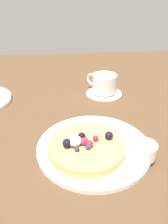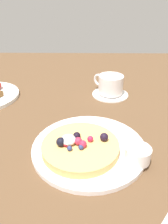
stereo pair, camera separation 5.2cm
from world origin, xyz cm
name	(u,v)px [view 2 (the right image)]	position (x,y,z in cm)	size (l,w,h in cm)	color
ground_plane	(62,139)	(0.00, 0.00, -1.50)	(193.63, 156.35, 3.00)	brown
pancake_plate	(89,147)	(6.87, -5.62, 0.54)	(25.58, 25.58, 1.09)	white
pancake_with_berries	(80,146)	(4.89, -7.27, 2.17)	(16.82, 16.82, 3.76)	#E3B262
syrup_ramekin	(138,154)	(16.74, -10.29, 2.72)	(5.21, 5.21, 3.17)	white
coffee_saucer	(110,94)	(14.28, 23.12, 0.44)	(12.22, 12.22, 0.88)	white
coffee_cup	(110,84)	(14.16, 23.23, 4.05)	(9.82, 9.12, 6.11)	white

